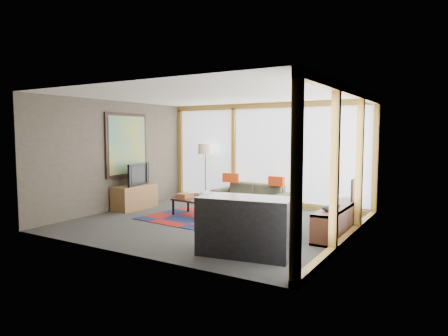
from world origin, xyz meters
The scene contains 17 objects.
ground centered at (0.00, 0.00, 0.00)m, with size 5.50×5.50×0.00m, color #292927.
room_envelope centered at (0.49, 0.56, 1.54)m, with size 5.52×5.02×2.62m.
rug centered at (-0.30, 0.11, 0.01)m, with size 2.64×1.70×0.01m, color maroon.
sofa centered at (-0.14, 1.95, 0.29)m, with size 1.98×0.78×0.58m, color #38392A.
pillow_left centered at (-0.75, 2.00, 0.70)m, with size 0.43×0.13×0.24m, color #B9380F.
pillow_right centered at (0.53, 1.97, 0.69)m, with size 0.41×0.12×0.22m, color #B9380F.
floor_lamp centered at (-1.66, 2.18, 0.78)m, with size 0.39×0.39×1.55m, color black, non-canonical shape.
coffee_table centered at (-0.62, 0.33, 0.19)m, with size 1.14×0.57×0.38m, color black, non-canonical shape.
book_stack centered at (-1.00, 0.37, 0.43)m, with size 0.25×0.32×0.11m, color brown.
vase centered at (-0.48, 0.38, 0.48)m, with size 0.24×0.24×0.20m, color beige.
bookshelf centered at (2.43, 0.41, 0.26)m, with size 0.38×2.07×0.52m, color black, non-canonical shape.
bowl_a centered at (2.41, -0.19, 0.57)m, with size 0.21×0.21×0.11m, color black.
bowl_b centered at (2.44, 0.22, 0.56)m, with size 0.17×0.17×0.09m, color black.
shelf_picture centered at (2.53, 1.11, 0.73)m, with size 0.04×0.33×0.43m, color black.
tv_console centered at (-2.46, 0.29, 0.29)m, with size 0.48×1.16×0.58m, color brown.
television centered at (-2.45, 0.30, 0.85)m, with size 0.93×0.12×0.54m, color black.
bar_counter centered at (1.58, -1.60, 0.44)m, with size 1.40×0.65×0.88m, color black.
Camera 1 is at (4.34, -6.83, 1.84)m, focal length 32.00 mm.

